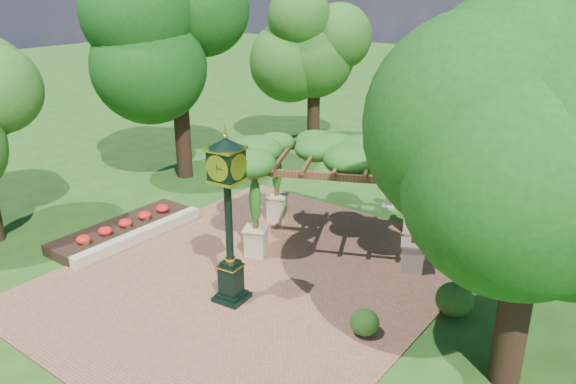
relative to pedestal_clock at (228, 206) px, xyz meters
The scene contains 14 objects.
ground 2.78m from the pedestal_clock, 126.27° to the left, with size 120.00×120.00×0.00m, color #1E4714.
brick_plaza 3.06m from the pedestal_clock, 101.07° to the left, with size 10.00×12.00×0.04m, color brown.
border_wall 5.56m from the pedestal_clock, 169.94° to the left, with size 0.35×5.00×0.40m, color #C6B793.
flower_bed 6.37m from the pedestal_clock, behind, with size 1.50×5.00×0.36m, color red.
pedestal_clock is the anchor object (origin of this frame).
pergola 4.73m from the pedestal_clock, 85.42° to the left, with size 6.45×5.43×3.47m.
sundial 8.79m from the pedestal_clock, 88.26° to the left, with size 0.62×0.62×0.85m.
shrub_front 4.41m from the pedestal_clock, 12.06° to the left, with size 0.71×0.71×0.64m, color #244E16.
shrub_mid 6.23m from the pedestal_clock, 29.93° to the left, with size 0.97×0.97×0.87m, color #224D15.
shrub_back 8.37m from the pedestal_clock, 58.04° to the left, with size 0.75×0.75×0.67m, color #1F591A.
tree_west_near 11.15m from the pedestal_clock, 143.48° to the left, with size 4.16×4.16×8.89m.
tree_west_far 15.44m from the pedestal_clock, 116.47° to the left, with size 3.81×3.81×7.77m.
tree_north 14.64m from the pedestal_clock, 85.44° to the left, with size 3.34×3.34×7.49m.
tree_east_near 7.41m from the pedestal_clock, ahead, with size 4.06×4.06×7.78m.
Camera 1 is at (9.37, -9.89, 8.11)m, focal length 35.00 mm.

